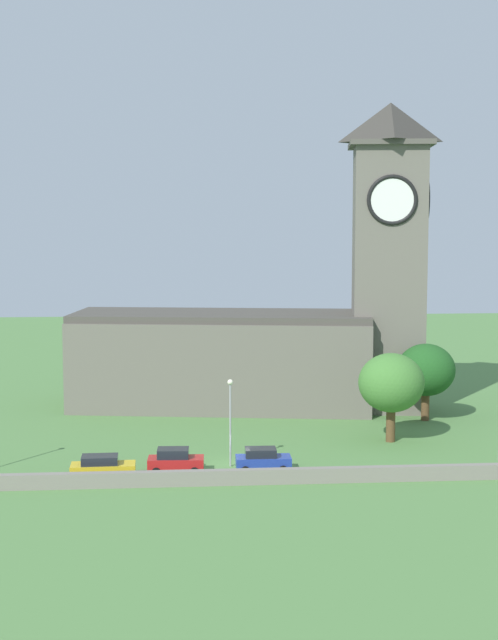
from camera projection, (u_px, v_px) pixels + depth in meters
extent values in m
plane|color=#517F42|center=(224.00, 424.00, 87.75)|extent=(200.00, 200.00, 0.00)
cube|color=#666056|center=(222.00, 363.00, 95.51)|extent=(31.47, 15.53, 9.03)
cube|color=#47433C|center=(222.00, 316.00, 94.99)|extent=(31.34, 14.66, 0.70)
cube|color=#666056|center=(388.00, 280.00, 93.40)|extent=(7.96, 7.96, 26.28)
cube|color=#4F4B43|center=(390.00, 145.00, 91.96)|extent=(9.24, 9.24, 0.50)
pyramid|color=#38352F|center=(391.00, 122.00, 91.73)|extent=(8.36, 8.36, 3.84)
cylinder|color=white|center=(392.00, 200.00, 89.03)|extent=(4.44, 0.80, 4.47)
torus|color=black|center=(392.00, 200.00, 89.03)|extent=(4.88, 1.14, 4.87)
cylinder|color=white|center=(425.00, 201.00, 92.30)|extent=(0.80, 4.44, 4.47)
torus|color=black|center=(425.00, 201.00, 92.30)|extent=(1.14, 4.88, 4.87)
cube|color=gray|center=(239.00, 477.00, 67.54)|extent=(48.01, 0.70, 1.11)
cube|color=gold|center=(103.00, 469.00, 69.16)|extent=(4.82, 2.00, 0.79)
cube|color=#1E232B|center=(100.00, 460.00, 69.05)|extent=(2.71, 1.73, 0.62)
cylinder|color=black|center=(126.00, 470.00, 70.30)|extent=(0.64, 0.36, 0.63)
cylinder|color=black|center=(125.00, 477.00, 68.43)|extent=(0.64, 0.36, 0.63)
cylinder|color=black|center=(82.00, 471.00, 69.96)|extent=(0.64, 0.36, 0.63)
cylinder|color=black|center=(80.00, 478.00, 68.09)|extent=(0.64, 0.36, 0.63)
cube|color=red|center=(176.00, 463.00, 70.56)|extent=(4.31, 2.08, 0.86)
cube|color=#1E232B|center=(173.00, 453.00, 70.47)|extent=(2.44, 1.76, 0.69)
cylinder|color=black|center=(195.00, 465.00, 71.59)|extent=(0.71, 0.37, 0.69)
cylinder|color=black|center=(195.00, 472.00, 69.73)|extent=(0.71, 0.37, 0.69)
cylinder|color=black|center=(158.00, 465.00, 71.49)|extent=(0.71, 0.37, 0.69)
cylinder|color=black|center=(156.00, 472.00, 69.63)|extent=(0.71, 0.37, 0.69)
cube|color=#233D9E|center=(263.00, 462.00, 71.15)|extent=(4.25, 1.93, 0.81)
cube|color=#1E232B|center=(261.00, 452.00, 71.06)|extent=(2.39, 1.67, 0.64)
cylinder|color=black|center=(281.00, 463.00, 72.20)|extent=(0.66, 0.34, 0.65)
cylinder|color=black|center=(283.00, 470.00, 70.37)|extent=(0.66, 0.34, 0.65)
cylinder|color=black|center=(244.00, 464.00, 72.02)|extent=(0.66, 0.34, 0.65)
cylinder|color=black|center=(245.00, 470.00, 70.19)|extent=(0.66, 0.34, 0.65)
cylinder|color=#9EA0A5|center=(230.00, 426.00, 72.20)|extent=(0.14, 0.14, 6.44)
sphere|color=#F4EFCC|center=(230.00, 382.00, 71.83)|extent=(0.44, 0.44, 0.44)
cylinder|color=brown|center=(425.00, 406.00, 89.15)|extent=(0.78, 0.78, 2.81)
ellipsoid|color=#1E511E|center=(426.00, 370.00, 88.78)|extent=(5.56, 5.56, 5.00)
cylinder|color=brown|center=(391.00, 424.00, 80.54)|extent=(0.79, 0.79, 3.05)
ellipsoid|color=#427A33|center=(391.00, 383.00, 80.14)|extent=(5.68, 5.68, 5.11)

